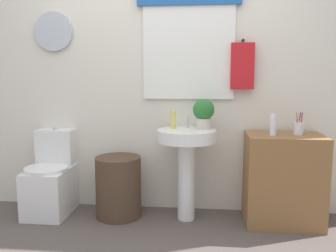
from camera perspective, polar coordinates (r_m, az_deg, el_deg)
The scene contains 10 objects.
back_wall at distance 3.35m, azimuth -0.70°, elevation 9.00°, with size 4.40×0.18×2.60m.
toilet at distance 3.50m, azimuth -17.87°, elevation -8.23°, with size 0.38×0.51×0.77m.
laundry_hamper at distance 3.28m, azimuth -7.81°, elevation -9.46°, with size 0.40×0.40×0.54m, color #4C3828.
pedestal_sink at distance 3.11m, azimuth 2.93°, elevation -4.23°, with size 0.50×0.50×0.79m.
faucet at distance 3.19m, azimuth 3.07°, elevation 0.63°, with size 0.03×0.03×0.10m, color silver.
wooden_cabinet at distance 3.23m, azimuth 17.67°, elevation -7.99°, with size 0.63×0.44×0.76m, color olive.
soap_bottle at distance 3.12m, azimuth 0.81°, elevation 1.03°, with size 0.05×0.05×0.16m, color #DBD166.
potted_plant at distance 3.11m, azimuth 5.61°, elevation 2.16°, with size 0.18×0.18×0.26m.
lotion_bottle at distance 3.07m, azimuth 16.21°, elevation 0.20°, with size 0.05×0.05×0.17m, color white.
toothbrush_cup at distance 3.18m, azimuth 19.87°, elevation -0.29°, with size 0.08×0.08×0.19m.
Camera 1 is at (0.38, -2.18, 1.27)m, focal length 38.76 mm.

